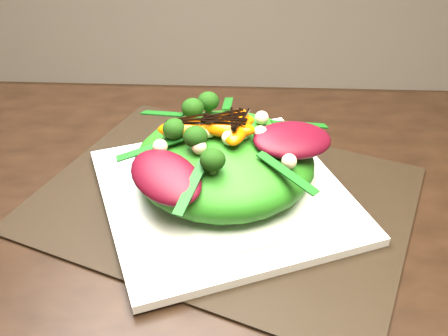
{
  "coord_description": "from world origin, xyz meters",
  "views": [
    {
      "loc": [
        0.1,
        -0.38,
        1.16
      ],
      "look_at": [
        0.08,
        0.14,
        0.8
      ],
      "focal_mm": 42.0,
      "sensor_mm": 36.0,
      "label": 1
    }
  ],
  "objects_px": {
    "salad_bowl": "(224,184)",
    "lettuce_mound": "(224,161)",
    "orange_segment": "(207,119)",
    "placemat": "(224,198)",
    "plate_base": "(224,194)",
    "dining_table": "(144,290)"
  },
  "relations": [
    {
      "from": "plate_base",
      "to": "placemat",
      "type": "bearing_deg",
      "value": 0.0
    },
    {
      "from": "lettuce_mound",
      "to": "placemat",
      "type": "bearing_deg",
      "value": 180.0
    },
    {
      "from": "dining_table",
      "to": "orange_segment",
      "type": "distance_m",
      "value": 0.21
    },
    {
      "from": "dining_table",
      "to": "salad_bowl",
      "type": "relative_size",
      "value": 6.28
    },
    {
      "from": "lettuce_mound",
      "to": "salad_bowl",
      "type": "bearing_deg",
      "value": 0.0
    },
    {
      "from": "dining_table",
      "to": "plate_base",
      "type": "height_order",
      "value": "dining_table"
    },
    {
      "from": "placemat",
      "to": "orange_segment",
      "type": "bearing_deg",
      "value": 133.3
    },
    {
      "from": "dining_table",
      "to": "salad_bowl",
      "type": "bearing_deg",
      "value": 59.57
    },
    {
      "from": "orange_segment",
      "to": "lettuce_mound",
      "type": "bearing_deg",
      "value": -46.7
    },
    {
      "from": "plate_base",
      "to": "lettuce_mound",
      "type": "xyz_separation_m",
      "value": [
        0.0,
        0.0,
        0.05
      ]
    },
    {
      "from": "salad_bowl",
      "to": "lettuce_mound",
      "type": "distance_m",
      "value": 0.03
    },
    {
      "from": "dining_table",
      "to": "orange_segment",
      "type": "bearing_deg",
      "value": 69.96
    },
    {
      "from": "plate_base",
      "to": "lettuce_mound",
      "type": "relative_size",
      "value": 1.34
    },
    {
      "from": "plate_base",
      "to": "salad_bowl",
      "type": "relative_size",
      "value": 1.13
    },
    {
      "from": "dining_table",
      "to": "lettuce_mound",
      "type": "height_order",
      "value": "dining_table"
    },
    {
      "from": "plate_base",
      "to": "lettuce_mound",
      "type": "bearing_deg",
      "value": 0.0
    },
    {
      "from": "salad_bowl",
      "to": "placemat",
      "type": "bearing_deg",
      "value": 180.0
    },
    {
      "from": "dining_table",
      "to": "salad_bowl",
      "type": "distance_m",
      "value": 0.16
    },
    {
      "from": "orange_segment",
      "to": "salad_bowl",
      "type": "bearing_deg",
      "value": -46.7
    },
    {
      "from": "plate_base",
      "to": "dining_table",
      "type": "bearing_deg",
      "value": -120.43
    },
    {
      "from": "placemat",
      "to": "orange_segment",
      "type": "height_order",
      "value": "orange_segment"
    },
    {
      "from": "plate_base",
      "to": "orange_segment",
      "type": "height_order",
      "value": "orange_segment"
    }
  ]
}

